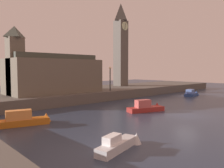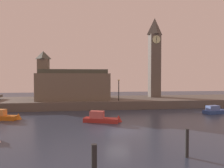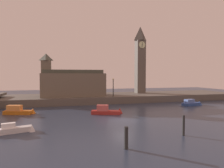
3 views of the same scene
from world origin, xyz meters
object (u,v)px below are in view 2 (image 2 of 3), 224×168
at_px(boat_tour_blue, 218,111).
at_px(boat_patrol_orange, 5,116).
at_px(mooring_post_right, 187,143).
at_px(clock_tower, 154,56).
at_px(boat_dinghy_red, 105,119).
at_px(parliament_hall, 72,85).
at_px(mooring_post_left, 94,160).
at_px(streetlamp, 119,87).

distance_m(boat_tour_blue, boat_patrol_orange, 32.31).
relative_size(mooring_post_right, boat_tour_blue, 0.43).
bearing_deg(mooring_post_right, clock_tower, 75.38).
bearing_deg(clock_tower, mooring_post_right, -104.62).
bearing_deg(boat_dinghy_red, mooring_post_right, -68.56).
xyz_separation_m(parliament_hall, mooring_post_left, (3.22, -28.66, -3.48)).
height_order(mooring_post_right, boat_patrol_orange, mooring_post_right).
bearing_deg(boat_tour_blue, boat_patrol_orange, -178.46).
bearing_deg(streetlamp, boat_patrol_orange, -156.19).
bearing_deg(boat_dinghy_red, boat_tour_blue, 12.47).
relative_size(mooring_post_left, boat_patrol_orange, 0.37).
bearing_deg(boat_tour_blue, mooring_post_right, -130.11).
relative_size(streetlamp, mooring_post_right, 1.91).
xyz_separation_m(clock_tower, mooring_post_right, (-7.77, -29.78, -9.44)).
distance_m(parliament_hall, streetlamp, 9.42).
bearing_deg(mooring_post_left, clock_tower, 65.35).
xyz_separation_m(boat_dinghy_red, boat_tour_blue, (18.76, 4.15, -0.03)).
height_order(clock_tower, streetlamp, clock_tower).
distance_m(clock_tower, mooring_post_left, 36.17).
height_order(streetlamp, mooring_post_left, streetlamp).
relative_size(parliament_hall, boat_dinghy_red, 2.53).
xyz_separation_m(streetlamp, mooring_post_left, (-5.49, -25.12, -3.04)).
relative_size(boat_tour_blue, boat_patrol_orange, 0.96).
bearing_deg(boat_patrol_orange, mooring_post_left, -56.52).
height_order(streetlamp, boat_dinghy_red, streetlamp).
relative_size(mooring_post_right, boat_patrol_orange, 0.41).
xyz_separation_m(boat_dinghy_red, boat_patrol_orange, (-13.54, 3.28, 0.04)).
xyz_separation_m(clock_tower, boat_tour_blue, (6.13, -13.27, -10.05)).
distance_m(streetlamp, boat_tour_blue, 16.97).
relative_size(clock_tower, boat_dinghy_red, 3.20).
bearing_deg(clock_tower, boat_patrol_orange, -151.62).
xyz_separation_m(streetlamp, boat_dinghy_red, (-3.57, -10.83, -3.52)).
height_order(mooring_post_left, boat_patrol_orange, mooring_post_left).
bearing_deg(mooring_post_left, boat_dinghy_red, 82.34).
relative_size(streetlamp, boat_dinghy_red, 0.73).
bearing_deg(streetlamp, mooring_post_right, -86.83).
xyz_separation_m(mooring_post_left, boat_patrol_orange, (-11.62, 17.57, -0.44)).
bearing_deg(mooring_post_right, parliament_hall, 110.50).
distance_m(mooring_post_right, boat_dinghy_red, 13.29).
bearing_deg(mooring_post_right, mooring_post_left, -164.14).
height_order(parliament_hall, boat_patrol_orange, parliament_hall).
bearing_deg(mooring_post_left, boat_patrol_orange, 123.48).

